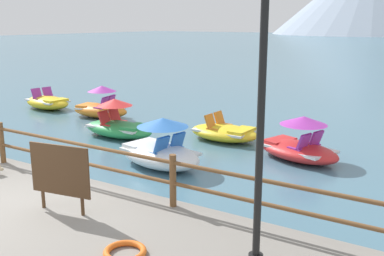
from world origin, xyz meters
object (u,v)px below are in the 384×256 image
(sign_board, at_px, (60,171))
(pedal_boat_5, at_px, (299,145))
(life_ring, at_px, (125,252))
(pedal_boat_2, at_px, (100,107))
(pedal_boat_3, at_px, (225,132))
(pedal_boat_4, at_px, (48,102))
(lamp_post, at_px, (263,58))
(pedal_boat_1, at_px, (160,150))
(pedal_boat_0, at_px, (118,125))

(sign_board, relative_size, pedal_boat_5, 0.45)
(life_ring, bearing_deg, pedal_boat_5, 88.44)
(life_ring, bearing_deg, pedal_boat_2, 134.93)
(pedal_boat_5, bearing_deg, pedal_boat_3, 164.44)
(sign_board, distance_m, pedal_boat_2, 9.73)
(life_ring, height_order, pedal_boat_4, pedal_boat_4)
(lamp_post, xyz_separation_m, sign_board, (-3.50, -0.22, -2.02))
(pedal_boat_2, bearing_deg, pedal_boat_1, -33.73)
(pedal_boat_1, bearing_deg, sign_board, -79.37)
(lamp_post, height_order, pedal_boat_1, lamp_post)
(pedal_boat_0, relative_size, pedal_boat_1, 0.96)
(life_ring, height_order, pedal_boat_0, pedal_boat_0)
(pedal_boat_5, bearing_deg, pedal_boat_4, 173.36)
(sign_board, distance_m, pedal_boat_5, 6.64)
(pedal_boat_3, height_order, pedal_boat_4, pedal_boat_4)
(pedal_boat_1, bearing_deg, pedal_boat_4, 156.35)
(sign_board, distance_m, pedal_boat_1, 3.98)
(pedal_boat_2, bearing_deg, lamp_post, -36.93)
(pedal_boat_1, relative_size, pedal_boat_4, 1.05)
(lamp_post, xyz_separation_m, pedal_boat_1, (-4.23, 3.63, -2.72))
(pedal_boat_0, bearing_deg, sign_board, -57.11)
(pedal_boat_1, height_order, pedal_boat_5, pedal_boat_1)
(lamp_post, relative_size, pedal_boat_5, 1.75)
(pedal_boat_0, bearing_deg, pedal_boat_2, 143.26)
(sign_board, bearing_deg, pedal_boat_3, 94.45)
(life_ring, xyz_separation_m, pedal_boat_4, (-11.14, 8.16, -0.16))
(pedal_boat_2, distance_m, pedal_boat_3, 5.65)
(pedal_boat_0, distance_m, pedal_boat_4, 6.01)
(pedal_boat_0, height_order, pedal_boat_3, pedal_boat_0)
(pedal_boat_1, distance_m, pedal_boat_5, 3.69)
(pedal_boat_2, distance_m, pedal_boat_4, 3.10)
(pedal_boat_1, xyz_separation_m, pedal_boat_2, (-5.45, 3.64, -0.04))
(pedal_boat_0, relative_size, pedal_boat_4, 1.00)
(lamp_post, distance_m, pedal_boat_0, 9.32)
(lamp_post, height_order, pedal_boat_5, lamp_post)
(pedal_boat_3, bearing_deg, pedal_boat_1, -93.25)
(sign_board, relative_size, pedal_boat_1, 0.45)
(life_ring, bearing_deg, pedal_boat_3, 107.69)
(lamp_post, xyz_separation_m, pedal_boat_0, (-7.11, 5.36, -2.77))
(sign_board, bearing_deg, pedal_boat_1, 100.63)
(lamp_post, relative_size, pedal_boat_0, 1.83)
(pedal_boat_1, bearing_deg, life_ring, -59.61)
(pedal_boat_2, xyz_separation_m, pedal_boat_3, (5.63, -0.49, -0.15))
(pedal_boat_0, xyz_separation_m, pedal_boat_5, (5.66, 0.70, 0.01))
(lamp_post, relative_size, life_ring, 7.57)
(pedal_boat_0, distance_m, pedal_boat_2, 3.20)
(pedal_boat_1, bearing_deg, lamp_post, -40.68)
(pedal_boat_2, height_order, pedal_boat_3, pedal_boat_2)
(pedal_boat_0, xyz_separation_m, pedal_boat_1, (2.88, -1.72, 0.05))
(pedal_boat_2, bearing_deg, sign_board, -50.51)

